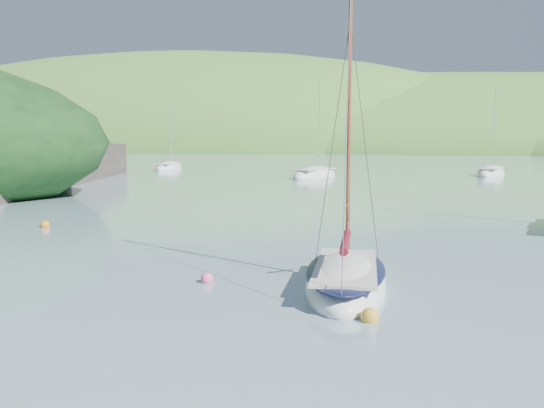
% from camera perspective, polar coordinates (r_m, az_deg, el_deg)
% --- Properties ---
extents(ground, '(700.00, 700.00, 0.00)m').
position_cam_1_polar(ground, '(18.24, -2.82, -8.61)').
color(ground, slate).
rests_on(ground, ground).
extents(shoreline_hills, '(690.00, 135.00, 56.00)m').
position_cam_1_polar(shoreline_hills, '(190.08, 6.54, 5.25)').
color(shoreline_hills, '#46752C').
rests_on(shoreline_hills, ground).
extents(daysailer_white, '(2.67, 6.83, 10.39)m').
position_cam_1_polar(daysailer_white, '(19.13, 6.97, -7.20)').
color(daysailer_white, silver).
rests_on(daysailer_white, ground).
extents(distant_sloop_a, '(5.59, 8.43, 11.36)m').
position_cam_1_polar(distant_sloop_a, '(65.43, 4.04, 2.67)').
color(distant_sloop_a, silver).
rests_on(distant_sloop_a, ground).
extents(distant_sloop_b, '(5.08, 8.04, 10.82)m').
position_cam_1_polar(distant_sloop_b, '(72.64, 19.89, 2.68)').
color(distant_sloop_b, silver).
rests_on(distant_sloop_b, ground).
extents(distant_sloop_c, '(2.60, 7.11, 10.09)m').
position_cam_1_polar(distant_sloop_c, '(80.68, -9.69, 3.34)').
color(distant_sloop_c, silver).
rests_on(distant_sloop_c, ground).
extents(mooring_buoys, '(26.15, 13.14, 0.49)m').
position_cam_1_polar(mooring_buoys, '(22.91, 2.91, -5.11)').
color(mooring_buoys, gold).
rests_on(mooring_buoys, ground).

